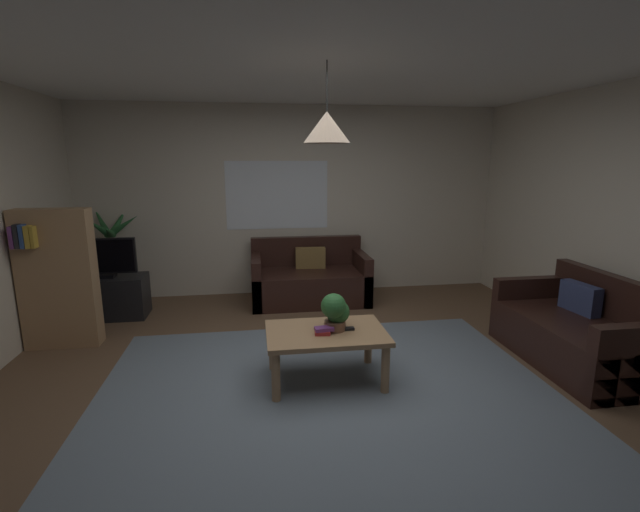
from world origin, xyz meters
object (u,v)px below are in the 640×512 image
couch_under_window (309,281)px  remote_on_table_0 (345,329)px  potted_plant_on_table (335,311)px  book_on_table_0 (322,332)px  bookshelf_corner (57,278)px  tv_stand (108,297)px  tv (103,258)px  potted_palm_corner (114,264)px  pendant_lamp (327,127)px  coffee_table (326,339)px  book_on_table_1 (324,329)px  couch_right_side (578,334)px

couch_under_window → remote_on_table_0: bearing=-89.4°
couch_under_window → potted_plant_on_table: 2.22m
book_on_table_0 → potted_plant_on_table: bearing=31.7°
bookshelf_corner → tv_stand: bearing=77.2°
book_on_table_0 → couch_under_window: bearing=85.6°
tv → potted_palm_corner: bearing=95.3°
remote_on_table_0 → bookshelf_corner: bookshelf_corner is taller
couch_under_window → pendant_lamp: size_ratio=2.53×
coffee_table → bookshelf_corner: 2.78m
tv_stand → book_on_table_0: bearing=-41.0°
book_on_table_1 → potted_palm_corner: (-2.36, 2.52, 0.04)m
book_on_table_1 → bookshelf_corner: size_ratio=0.11×
couch_right_side → bookshelf_corner: bearing=-102.9°
bookshelf_corner → pendant_lamp: pendant_lamp is taller
coffee_table → potted_plant_on_table: (0.08, 0.02, 0.24)m
remote_on_table_0 → potted_plant_on_table: size_ratio=0.49×
couch_right_side → book_on_table_1: bearing=-88.5°
pendant_lamp → couch_under_window: bearing=86.5°
bookshelf_corner → potted_plant_on_table: bearing=-23.0°
book_on_table_1 → tv_stand: size_ratio=0.17×
couch_right_side → coffee_table: size_ratio=1.50×
couch_under_window → couch_right_side: bearing=-44.7°
couch_under_window → pendant_lamp: bearing=-93.5°
couch_right_side → tv: (-4.71, 1.92, 0.46)m
pendant_lamp → potted_plant_on_table: bearing=10.5°
book_on_table_0 → potted_palm_corner: 3.44m
book_on_table_0 → remote_on_table_0: book_on_table_0 is taller
book_on_table_0 → remote_on_table_0: 0.21m
potted_plant_on_table → potted_palm_corner: (-2.47, 2.45, -0.09)m
couch_right_side → book_on_table_1: 2.41m
book_on_table_0 → book_on_table_1: size_ratio=0.81×
couch_under_window → book_on_table_1: (-0.16, -2.27, 0.22)m
potted_palm_corner → pendant_lamp: size_ratio=2.18×
tv_stand → potted_palm_corner: bearing=95.5°
remote_on_table_0 → pendant_lamp: (-0.16, 0.01, 1.64)m
couch_right_side → tv: tv is taller
book_on_table_0 → tv_stand: tv_stand is taller
potted_plant_on_table → pendant_lamp: bearing=-169.5°
book_on_table_1 → remote_on_table_0: size_ratio=0.97×
tv_stand → couch_right_side: bearing=-22.4°
book_on_table_0 → potted_plant_on_table: size_ratio=0.39×
potted_palm_corner → couch_under_window: bearing=-5.7°
tv_stand → tv: size_ratio=1.20×
couch_right_side → book_on_table_0: (-2.41, -0.06, 0.19)m
book_on_table_1 → remote_on_table_0: bearing=16.4°
bookshelf_corner → pendant_lamp: (2.52, -1.12, 1.39)m
potted_plant_on_table → bookshelf_corner: 2.83m
tv_stand → tv: (0.00, -0.02, 0.49)m
potted_plant_on_table → remote_on_table_0: bearing=-16.9°
tv → potted_palm_corner: size_ratio=0.57×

